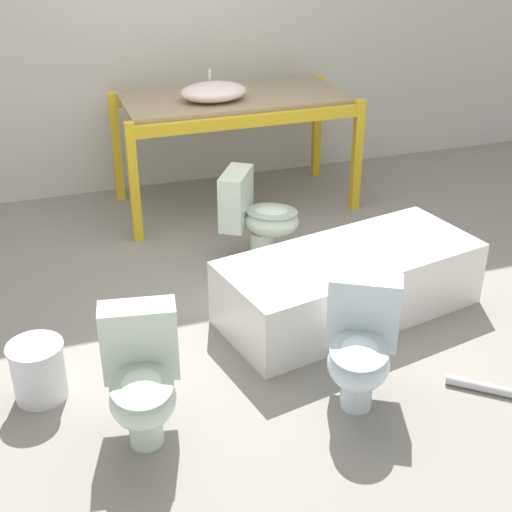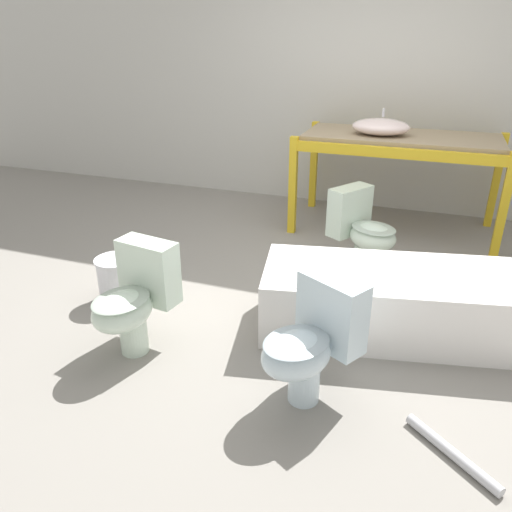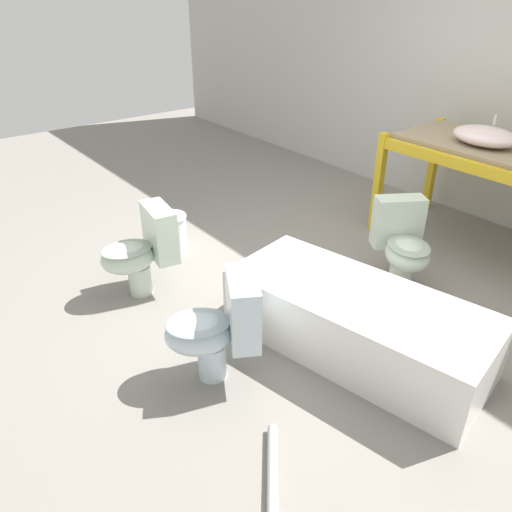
{
  "view_description": "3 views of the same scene",
  "coord_description": "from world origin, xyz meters",
  "px_view_note": "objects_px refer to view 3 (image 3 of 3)",
  "views": [
    {
      "loc": [
        -1.15,
        -4.04,
        2.48
      ],
      "look_at": [
        -0.06,
        -0.8,
        0.68
      ],
      "focal_mm": 50.0,
      "sensor_mm": 36.0,
      "label": 1
    },
    {
      "loc": [
        0.79,
        -3.49,
        1.85
      ],
      "look_at": [
        -0.19,
        -0.74,
        0.52
      ],
      "focal_mm": 35.0,
      "sensor_mm": 36.0,
      "label": 2
    },
    {
      "loc": [
        2.3,
        -2.59,
        2.12
      ],
      "look_at": [
        -0.01,
        -0.78,
        0.49
      ],
      "focal_mm": 35.0,
      "sensor_mm": 36.0,
      "label": 3
    }
  ],
  "objects_px": {
    "toilet_near": "(217,326)",
    "toilet_extra": "(142,250)",
    "bathtub_main": "(356,318)",
    "toilet_far": "(403,243)",
    "sink_basin": "(485,136)",
    "bucket_white": "(170,232)"
  },
  "relations": [
    {
      "from": "toilet_extra",
      "to": "toilet_far",
      "type": "bearing_deg",
      "value": 64.4
    },
    {
      "from": "bathtub_main",
      "to": "toilet_near",
      "type": "xyz_separation_m",
      "value": [
        -0.34,
        -0.83,
        0.12
      ]
    },
    {
      "from": "sink_basin",
      "to": "toilet_far",
      "type": "bearing_deg",
      "value": -87.97
    },
    {
      "from": "bucket_white",
      "to": "toilet_near",
      "type": "bearing_deg",
      "value": -19.88
    },
    {
      "from": "bathtub_main",
      "to": "bucket_white",
      "type": "xyz_separation_m",
      "value": [
        -1.94,
        -0.25,
        -0.08
      ]
    },
    {
      "from": "bathtub_main",
      "to": "bucket_white",
      "type": "relative_size",
      "value": 5.36
    },
    {
      "from": "sink_basin",
      "to": "toilet_near",
      "type": "relative_size",
      "value": 0.78
    },
    {
      "from": "toilet_near",
      "to": "toilet_far",
      "type": "xyz_separation_m",
      "value": [
        0.01,
        1.7,
        0.0
      ]
    },
    {
      "from": "toilet_far",
      "to": "bucket_white",
      "type": "bearing_deg",
      "value": 157.03
    },
    {
      "from": "toilet_extra",
      "to": "bucket_white",
      "type": "bearing_deg",
      "value": 143.41
    },
    {
      "from": "toilet_near",
      "to": "toilet_far",
      "type": "relative_size",
      "value": 1.0
    },
    {
      "from": "toilet_near",
      "to": "toilet_extra",
      "type": "xyz_separation_m",
      "value": [
        -1.12,
        0.08,
        0.0
      ]
    },
    {
      "from": "sink_basin",
      "to": "bathtub_main",
      "type": "bearing_deg",
      "value": -78.68
    },
    {
      "from": "sink_basin",
      "to": "toilet_near",
      "type": "distance_m",
      "value": 2.73
    },
    {
      "from": "toilet_far",
      "to": "bucket_white",
      "type": "distance_m",
      "value": 1.97
    },
    {
      "from": "bathtub_main",
      "to": "toilet_extra",
      "type": "distance_m",
      "value": 1.64
    },
    {
      "from": "toilet_far",
      "to": "bucket_white",
      "type": "height_order",
      "value": "toilet_far"
    },
    {
      "from": "toilet_far",
      "to": "toilet_near",
      "type": "bearing_deg",
      "value": -148.05
    },
    {
      "from": "sink_basin",
      "to": "bathtub_main",
      "type": "relative_size",
      "value": 0.3
    },
    {
      "from": "toilet_extra",
      "to": "bucket_white",
      "type": "height_order",
      "value": "toilet_extra"
    },
    {
      "from": "sink_basin",
      "to": "toilet_far",
      "type": "height_order",
      "value": "sink_basin"
    },
    {
      "from": "bathtub_main",
      "to": "toilet_far",
      "type": "relative_size",
      "value": 2.62
    }
  ]
}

